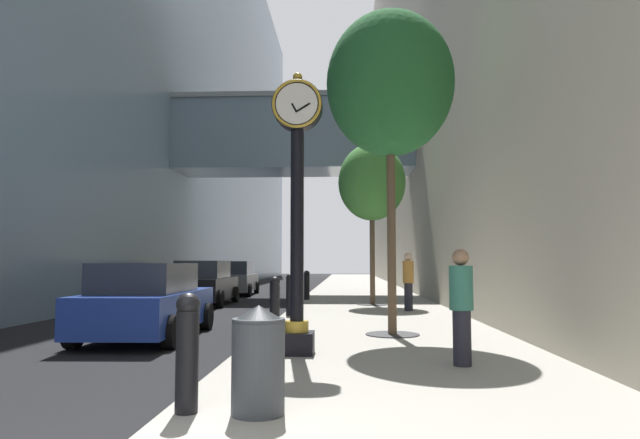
% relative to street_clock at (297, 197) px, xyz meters
% --- Properties ---
extents(ground_plane, '(110.00, 110.00, 0.00)m').
position_rel_street_clock_xyz_m(ground_plane, '(-1.02, 21.33, -2.69)').
color(ground_plane, black).
rests_on(ground_plane, ground).
extents(sidewalk_right, '(5.15, 80.00, 0.14)m').
position_rel_street_clock_xyz_m(sidewalk_right, '(1.56, 24.33, -2.62)').
color(sidewalk_right, '#9E998E').
rests_on(sidewalk_right, ground).
extents(building_block_left, '(21.09, 80.00, 29.94)m').
position_rel_street_clock_xyz_m(building_block_left, '(-12.08, 24.29, 12.23)').
color(building_block_left, '#758EA8').
rests_on(building_block_left, ground).
extents(building_block_right, '(9.00, 80.00, 30.83)m').
position_rel_street_clock_xyz_m(building_block_right, '(8.63, 24.33, 12.72)').
color(building_block_right, '#A89E89').
rests_on(building_block_right, ground).
extents(street_clock, '(0.84, 0.55, 4.65)m').
position_rel_street_clock_xyz_m(street_clock, '(0.00, 0.00, 0.00)').
color(street_clock, black).
rests_on(street_clock, sidewalk_right).
extents(bollard_nearest, '(0.24, 0.24, 1.17)m').
position_rel_street_clock_xyz_m(bollard_nearest, '(-0.77, -3.57, -1.95)').
color(bollard_nearest, black).
rests_on(bollard_nearest, sidewalk_right).
extents(bollard_third, '(0.24, 0.24, 1.17)m').
position_rel_street_clock_xyz_m(bollard_third, '(-0.77, 3.22, -1.95)').
color(bollard_third, black).
rests_on(bollard_third, sidewalk_right).
extents(bollard_fourth, '(0.24, 0.24, 1.17)m').
position_rel_street_clock_xyz_m(bollard_fourth, '(-0.77, 6.61, -1.95)').
color(bollard_fourth, black).
rests_on(bollard_fourth, sidewalk_right).
extents(bollard_fifth, '(0.24, 0.24, 1.17)m').
position_rel_street_clock_xyz_m(bollard_fifth, '(-0.77, 10.00, -1.95)').
color(bollard_fifth, black).
rests_on(bollard_fifth, sidewalk_right).
extents(bollard_sixth, '(0.24, 0.24, 1.17)m').
position_rel_street_clock_xyz_m(bollard_sixth, '(-0.77, 13.40, -1.95)').
color(bollard_sixth, black).
rests_on(bollard_sixth, sidewalk_right).
extents(street_tree_near, '(2.68, 2.68, 6.79)m').
position_rel_street_clock_xyz_m(street_tree_near, '(1.75, 2.49, 2.67)').
color(street_tree_near, '#333335').
rests_on(street_tree_near, sidewalk_right).
extents(street_tree_mid_near, '(2.41, 2.41, 5.75)m').
position_rel_street_clock_xyz_m(street_tree_mid_near, '(1.75, 10.81, 1.79)').
color(street_tree_mid_near, '#333335').
rests_on(street_tree_mid_near, sidewalk_right).
extents(trash_bin, '(0.53, 0.53, 1.05)m').
position_rel_street_clock_xyz_m(trash_bin, '(-0.06, -3.59, -2.02)').
color(trash_bin, '#383D42').
rests_on(trash_bin, sidewalk_right).
extents(pedestrian_walking, '(0.47, 0.47, 1.80)m').
position_rel_street_clock_xyz_m(pedestrian_walking, '(2.72, 8.26, -1.59)').
color(pedestrian_walking, '#23232D').
rests_on(pedestrian_walking, sidewalk_right).
extents(pedestrian_by_clock, '(0.48, 0.48, 1.67)m').
position_rel_street_clock_xyz_m(pedestrian_by_clock, '(2.46, -0.92, -1.67)').
color(pedestrian_by_clock, '#23232D').
rests_on(pedestrian_by_clock, sidewalk_right).
extents(car_grey_near, '(2.19, 4.59, 1.70)m').
position_rel_street_clock_xyz_m(car_grey_near, '(-4.80, 18.93, -1.87)').
color(car_grey_near, slate).
rests_on(car_grey_near, ground).
extents(car_black_mid, '(2.10, 4.41, 1.69)m').
position_rel_street_clock_xyz_m(car_black_mid, '(-4.64, 12.21, -1.88)').
color(car_black_mid, black).
rests_on(car_black_mid, ground).
extents(car_blue_far, '(2.15, 4.50, 1.60)m').
position_rel_street_clock_xyz_m(car_blue_far, '(-3.44, 2.73, -1.91)').
color(car_blue_far, navy).
rests_on(car_blue_far, ground).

